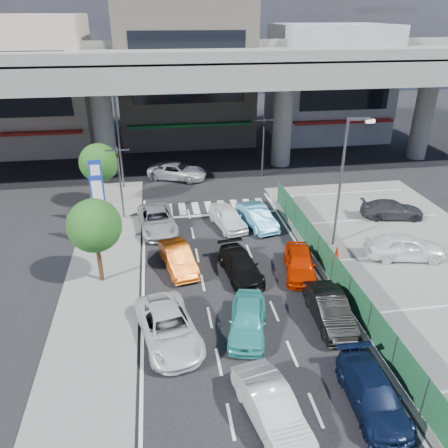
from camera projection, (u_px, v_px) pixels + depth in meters
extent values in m
plane|color=black|center=(242.00, 314.00, 21.25)|extent=(120.00, 120.00, 0.00)
cube|color=slate|center=(427.00, 273.00, 24.54)|extent=(12.00, 28.00, 0.06)
cube|color=slate|center=(102.00, 280.00, 23.79)|extent=(4.00, 30.00, 0.12)
cylinder|color=slate|center=(104.00, 129.00, 37.88)|extent=(1.80, 1.80, 8.00)
cylinder|color=slate|center=(282.00, 123.00, 40.11)|extent=(1.80, 1.80, 8.00)
cylinder|color=slate|center=(423.00, 118.00, 42.06)|extent=(1.80, 1.80, 8.00)
cube|color=slate|center=(194.00, 67.00, 36.79)|extent=(64.00, 14.00, 2.00)
cube|color=slate|center=(203.00, 59.00, 30.19)|extent=(64.00, 0.40, 0.90)
cube|color=slate|center=(187.00, 45.00, 42.25)|extent=(64.00, 0.40, 0.90)
cube|color=#A89C87|center=(29.00, 84.00, 44.53)|extent=(12.00, 10.00, 13.00)
cube|color=maroon|center=(24.00, 133.00, 41.63)|extent=(10.80, 1.60, 0.25)
cube|color=black|center=(15.00, 85.00, 39.79)|extent=(9.60, 0.10, 5.85)
cube|color=gray|center=(185.00, 70.00, 47.20)|extent=(14.00, 10.00, 15.00)
cube|color=#14662B|center=(190.00, 124.00, 44.75)|extent=(12.60, 1.60, 0.25)
cube|color=black|center=(189.00, 68.00, 42.42)|extent=(11.20, 0.10, 6.75)
cube|color=gray|center=(328.00, 82.00, 49.21)|extent=(12.00, 10.00, 12.00)
cube|color=maroon|center=(342.00, 121.00, 46.10)|extent=(10.80, 1.60, 0.25)
cube|color=black|center=(346.00, 83.00, 44.49)|extent=(9.60, 0.10, 5.40)
cylinder|color=#595B60|center=(121.00, 184.00, 29.88)|extent=(0.14, 0.14, 5.20)
cube|color=#595B60|center=(117.00, 150.00, 28.82)|extent=(1.60, 0.08, 0.08)
imported|color=black|center=(117.00, 154.00, 28.95)|extent=(0.26, 1.24, 0.50)
cylinder|color=#595B60|center=(263.00, 148.00, 37.72)|extent=(0.14, 0.14, 5.20)
cube|color=#595B60|center=(264.00, 120.00, 36.66)|extent=(1.60, 0.08, 0.08)
imported|color=black|center=(264.00, 124.00, 36.79)|extent=(0.26, 1.24, 0.50)
cylinder|color=#595B60|center=(340.00, 185.00, 25.78)|extent=(0.16, 0.16, 8.00)
cube|color=#595B60|center=(359.00, 119.00, 24.15)|extent=(1.40, 0.15, 0.15)
cube|color=silver|center=(370.00, 121.00, 24.31)|extent=(0.50, 0.22, 0.18)
cylinder|color=#595B60|center=(119.00, 141.00, 34.54)|extent=(0.16, 0.16, 8.00)
cube|color=#595B60|center=(122.00, 90.00, 32.90)|extent=(1.40, 0.15, 0.15)
cube|color=silver|center=(131.00, 92.00, 33.07)|extent=(0.50, 0.22, 0.18)
cylinder|color=#595B60|center=(103.00, 231.00, 26.85)|extent=(0.10, 0.10, 2.20)
cube|color=navy|center=(99.00, 199.00, 25.93)|extent=(0.80, 0.12, 3.00)
cube|color=white|center=(98.00, 200.00, 25.86)|extent=(0.60, 0.02, 2.40)
cylinder|color=#595B60|center=(101.00, 211.00, 29.46)|extent=(0.10, 0.10, 2.20)
cube|color=navy|center=(97.00, 182.00, 28.53)|extent=(0.80, 0.12, 3.00)
cube|color=white|center=(97.00, 183.00, 28.47)|extent=(0.60, 0.02, 2.40)
cylinder|color=#382314|center=(100.00, 263.00, 23.29)|extent=(0.24, 0.24, 2.40)
sphere|color=#134012|center=(94.00, 226.00, 22.32)|extent=(2.80, 2.80, 2.80)
cylinder|color=#382314|center=(102.00, 191.00, 32.49)|extent=(0.24, 0.24, 2.40)
sphere|color=#134012|center=(99.00, 163.00, 31.52)|extent=(2.80, 2.80, 2.80)
imported|color=silver|center=(271.00, 407.00, 15.42)|extent=(2.33, 4.40, 1.38)
imported|color=black|center=(373.00, 394.00, 16.04)|extent=(1.94, 4.37, 1.25)
imported|color=silver|center=(169.00, 328.00, 19.30)|extent=(3.26, 5.33, 1.38)
imported|color=#37AEA8|center=(248.00, 319.00, 19.81)|extent=(2.59, 4.33, 1.38)
imported|color=black|center=(330.00, 310.00, 20.44)|extent=(1.60, 4.24, 1.38)
imported|color=#C8500C|center=(178.00, 258.00, 24.72)|extent=(2.22, 4.25, 1.33)
imported|color=black|center=(240.00, 265.00, 24.12)|extent=(2.28, 4.47, 1.24)
imported|color=#C02100|center=(300.00, 263.00, 24.24)|extent=(2.49, 4.31, 1.38)
imported|color=#9A9DA1|center=(157.00, 220.00, 29.17)|extent=(2.83, 5.19, 1.38)
imported|color=white|center=(228.00, 217.00, 29.58)|extent=(2.48, 4.31, 1.38)
imported|color=#53ADD5|center=(257.00, 217.00, 29.67)|extent=(2.40, 4.41, 1.38)
imported|color=silver|center=(177.00, 171.00, 38.00)|extent=(5.57, 4.13, 1.41)
imported|color=white|center=(405.00, 246.00, 25.66)|extent=(4.80, 2.66, 1.55)
imported|color=#2E2F33|center=(392.00, 209.00, 30.76)|extent=(4.55, 2.51, 1.25)
cone|color=#F82B0D|center=(337.00, 252.00, 25.93)|extent=(0.41, 0.41, 0.71)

